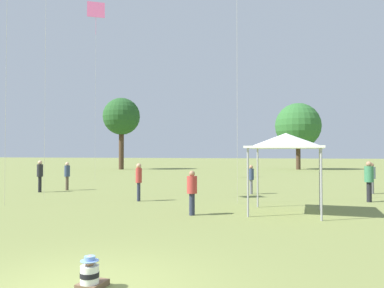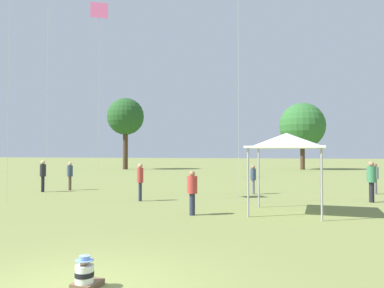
% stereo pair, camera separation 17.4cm
% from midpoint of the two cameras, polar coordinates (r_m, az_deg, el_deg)
% --- Properties ---
extents(seated_toddler, '(0.41, 0.49, 0.55)m').
position_cam_midpoint_polar(seated_toddler, '(6.63, -15.19, -18.71)').
color(seated_toddler, brown).
rests_on(seated_toddler, ground).
extents(person_standing_1, '(0.29, 0.29, 1.55)m').
position_cam_midpoint_polar(person_standing_1, '(20.30, 9.55, -4.92)').
color(person_standing_1, slate).
rests_on(person_standing_1, ground).
extents(person_standing_2, '(0.30, 0.30, 1.72)m').
position_cam_midpoint_polar(person_standing_2, '(17.31, -7.61, -5.14)').
color(person_standing_2, '#282D42').
rests_on(person_standing_2, ground).
extents(person_standing_3, '(0.52, 0.52, 1.66)m').
position_cam_midpoint_polar(person_standing_3, '(22.38, 26.31, -4.36)').
color(person_standing_3, slate).
rests_on(person_standing_3, ground).
extents(person_standing_4, '(0.43, 0.43, 1.66)m').
position_cam_midpoint_polar(person_standing_4, '(23.30, -17.90, -4.26)').
color(person_standing_4, brown).
rests_on(person_standing_4, ground).
extents(person_standing_5, '(0.44, 0.44, 1.78)m').
position_cam_midpoint_polar(person_standing_5, '(22.73, -21.57, -4.12)').
color(person_standing_5, black).
rests_on(person_standing_5, ground).
extents(person_standing_6, '(0.52, 0.52, 1.83)m').
position_cam_midpoint_polar(person_standing_6, '(18.58, 25.92, -4.67)').
color(person_standing_6, black).
rests_on(person_standing_6, ground).
extents(person_standing_7, '(0.47, 0.47, 1.57)m').
position_cam_midpoint_polar(person_standing_7, '(13.31, 0.42, -6.86)').
color(person_standing_7, '#282D42').
rests_on(person_standing_7, ground).
extents(canopy_tent, '(2.80, 2.80, 2.93)m').
position_cam_midpoint_polar(canopy_tent, '(14.10, 14.55, 0.40)').
color(canopy_tent, white).
rests_on(canopy_tent, ground).
extents(kite_3, '(1.40, 1.01, 14.59)m').
position_cam_midpoint_polar(kite_3, '(33.26, -13.80, 18.73)').
color(kite_3, pink).
rests_on(kite_3, ground).
extents(distant_tree_0, '(6.03, 6.03, 8.86)m').
position_cam_midpoint_polar(distant_tree_0, '(51.83, 16.55, 2.68)').
color(distant_tree_0, '#473323').
rests_on(distant_tree_0, ground).
extents(distant_tree_1, '(4.95, 4.95, 9.60)m').
position_cam_midpoint_polar(distant_tree_1, '(51.17, -10.00, 4.06)').
color(distant_tree_1, '#473323').
rests_on(distant_tree_1, ground).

